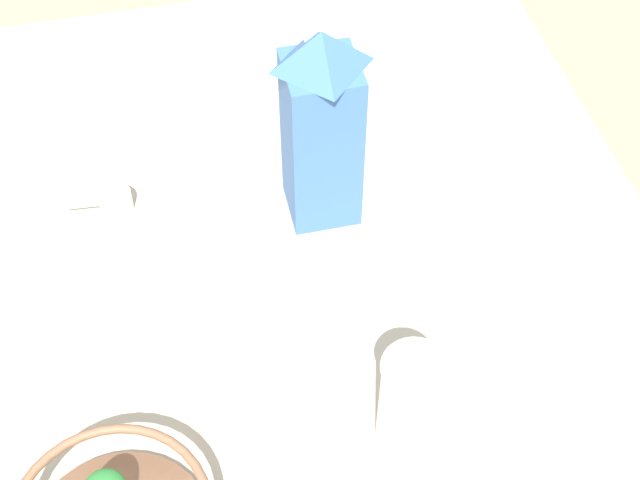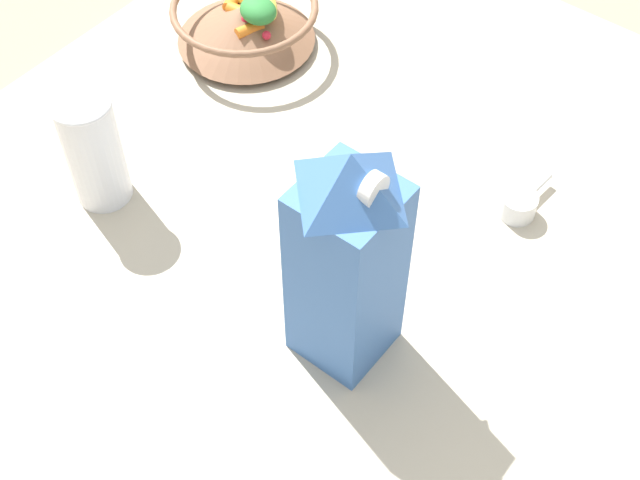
{
  "view_description": "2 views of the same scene",
  "coord_description": "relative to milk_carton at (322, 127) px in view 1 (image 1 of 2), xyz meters",
  "views": [
    {
      "loc": [
        0.06,
        0.71,
        0.93
      ],
      "look_at": [
        -0.09,
        0.06,
        0.11
      ],
      "focal_mm": 50.0,
      "sensor_mm": 36.0,
      "label": 1
    },
    {
      "loc": [
        -0.53,
        -0.34,
        0.85
      ],
      "look_at": [
        -0.09,
        0.0,
        0.13
      ],
      "focal_mm": 50.0,
      "sensor_mm": 36.0,
      "label": 2
    }
  ],
  "objects": [
    {
      "name": "ground_plane",
      "position": [
        0.12,
        0.05,
        -0.18
      ],
      "size": [
        6.0,
        6.0,
        0.0
      ],
      "primitive_type": "plane",
      "color": "gray"
    },
    {
      "name": "countertop",
      "position": [
        0.12,
        0.05,
        -0.16
      ],
      "size": [
        1.08,
        1.08,
        0.04
      ],
      "color": "#B2A893",
      "rests_on": "ground_plane"
    },
    {
      "name": "milk_carton",
      "position": [
        0.0,
        0.0,
        0.0
      ],
      "size": [
        0.09,
        0.09,
        0.28
      ],
      "color": "#3D6BB2",
      "rests_on": "countertop"
    },
    {
      "name": "drinking_cup",
      "position": [
        -0.01,
        0.35,
        -0.06
      ],
      "size": [
        0.07,
        0.07,
        0.15
      ],
      "color": "white",
      "rests_on": "countertop"
    },
    {
      "name": "measuring_scoop",
      "position": [
        0.27,
        -0.05,
        -0.13
      ],
      "size": [
        0.09,
        0.04,
        0.03
      ],
      "color": "white",
      "rests_on": "countertop"
    }
  ]
}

